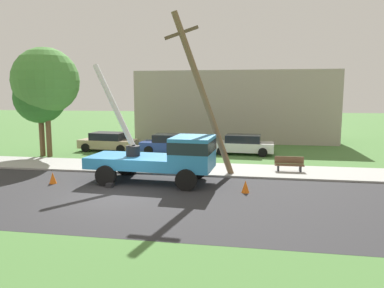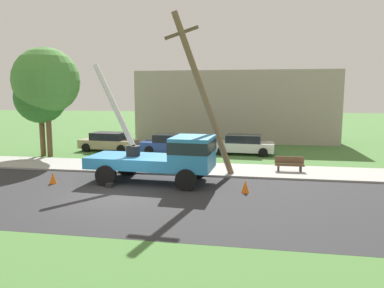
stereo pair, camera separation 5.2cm
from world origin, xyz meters
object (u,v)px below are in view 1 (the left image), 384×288
Objects in this scene: utility_truck at (167,155)px; roadside_tree_far at (46,81)px; parked_sedan_blue at (171,144)px; park_bench at (289,165)px; traffic_cone_behind at (53,178)px; roadside_tree_near at (40,98)px; traffic_cone_ahead at (245,187)px; parked_sedan_tan at (108,142)px; leaning_utility_pole at (203,94)px; parked_sedan_white at (243,144)px.

utility_truck is 12.22m from roadside_tree_far.
parked_sedan_blue is 9.59m from park_bench.
roadside_tree_near is at bearing 124.75° from traffic_cone_behind.
roadside_tree_far reaches higher than park_bench.
traffic_cone_ahead is 0.13× the size of parked_sedan_blue.
parked_sedan_tan is (-6.85, 9.10, -0.70)m from utility_truck.
park_bench is (6.17, 3.41, -0.95)m from utility_truck.
park_bench is at bearing -33.60° from parked_sedan_blue.
traffic_cone_behind is 0.07× the size of roadside_tree_far.
parked_sedan_tan is (-8.38, 7.38, -3.66)m from leaning_utility_pole.
traffic_cone_ahead is 11.42m from parked_sedan_blue.
parked_sedan_blue is at bearing 69.26° from traffic_cone_behind.
park_bench is at bearing 28.92° from utility_truck.
traffic_cone_ahead is at bearing -0.45° from traffic_cone_behind.
park_bench is (11.70, 4.51, 0.18)m from traffic_cone_behind.
utility_truck is at bearing -78.26° from parked_sedan_blue.
traffic_cone_behind is 10.30m from parked_sedan_tan.
roadside_tree_far is at bearing -166.08° from parked_sedan_white.
traffic_cone_behind is at bearing -55.25° from roadside_tree_near.
parked_sedan_tan is 2.84× the size of park_bench.
traffic_cone_ahead is at bearing -51.16° from leaning_utility_pole.
utility_truck is 3.76m from leaning_utility_pole.
parked_sedan_blue is 0.98× the size of parked_sedan_white.
parked_sedan_white is at bearing 49.27° from traffic_cone_behind.
parked_sedan_white reaches higher than traffic_cone_ahead.
roadside_tree_far reaches higher than utility_truck.
traffic_cone_ahead is at bearing -87.61° from parked_sedan_white.
roadside_tree_near is (-8.71, -2.62, 3.35)m from parked_sedan_blue.
roadside_tree_near is at bearing -140.60° from parked_sedan_tan.
parked_sedan_tan is 14.22m from park_bench.
leaning_utility_pole is 12.26m from roadside_tree_far.
leaning_utility_pole is at bearing 48.42° from utility_truck.
leaning_utility_pole is 1.14× the size of roadside_tree_far.
parked_sedan_white is at bearing 75.91° from leaning_utility_pole.
roadside_tree_near is at bearing -167.05° from parked_sedan_white.
leaning_utility_pole reaches higher than utility_truck.
parked_sedan_tan is (-1.32, 10.21, 0.43)m from traffic_cone_behind.
utility_truck is 1.50× the size of parked_sedan_white.
leaning_utility_pole is at bearing -64.46° from parked_sedan_blue.
park_bench is at bearing -9.12° from roadside_tree_near.
traffic_cone_behind is 0.13× the size of parked_sedan_blue.
traffic_cone_behind is 10.51m from parked_sedan_blue.
roadside_tree_far reaches higher than parked_sedan_tan.
roadside_tree_far is (-8.12, -2.73, 4.54)m from parked_sedan_blue.
parked_sedan_blue is at bearing 119.85° from traffic_cone_ahead.
parked_sedan_tan is 6.31m from roadside_tree_far.
traffic_cone_ahead is 0.35× the size of park_bench.
traffic_cone_ahead is 0.12× the size of parked_sedan_white.
utility_truck is at bearing -151.08° from park_bench.
utility_truck is 12.05× the size of traffic_cone_behind.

